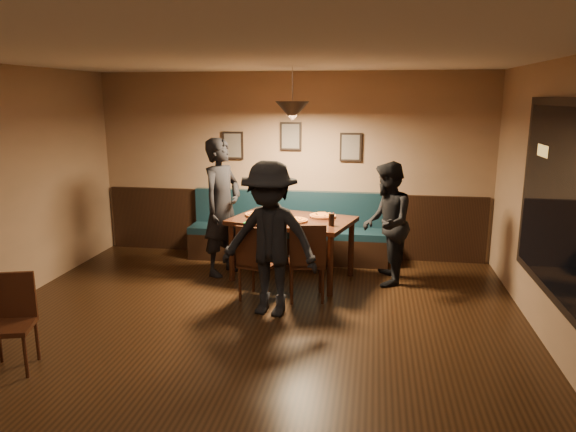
% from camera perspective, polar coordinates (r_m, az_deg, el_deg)
% --- Properties ---
extents(floor, '(7.00, 7.00, 0.00)m').
position_cam_1_polar(floor, '(5.30, -5.74, -14.82)').
color(floor, black).
rests_on(floor, ground).
extents(ceiling, '(7.00, 7.00, 0.00)m').
position_cam_1_polar(ceiling, '(4.72, -6.52, 16.99)').
color(ceiling, silver).
rests_on(ceiling, ground).
extents(wall_back, '(6.00, 0.00, 6.00)m').
position_cam_1_polar(wall_back, '(8.19, 0.33, 5.38)').
color(wall_back, '#8C704F').
rests_on(wall_back, ground).
extents(wainscot, '(5.88, 0.06, 1.00)m').
position_cam_1_polar(wainscot, '(8.33, 0.29, -0.80)').
color(wainscot, black).
rests_on(wainscot, ground).
extents(booth_bench, '(3.00, 0.60, 1.00)m').
position_cam_1_polar(booth_bench, '(8.07, -0.01, -1.24)').
color(booth_bench, '#0F232D').
rests_on(booth_bench, ground).
extents(window_frame, '(0.06, 2.56, 1.86)m').
position_cam_1_polar(window_frame, '(5.40, 27.48, 1.21)').
color(window_frame, black).
rests_on(window_frame, wall_right).
extents(window_glass, '(0.00, 2.40, 2.40)m').
position_cam_1_polar(window_glass, '(5.39, 27.18, 1.22)').
color(window_glass, black).
rests_on(window_glass, wall_right).
extents(picture_left, '(0.32, 0.04, 0.42)m').
position_cam_1_polar(picture_left, '(8.32, -5.89, 7.50)').
color(picture_left, black).
rests_on(picture_left, wall_back).
extents(picture_center, '(0.32, 0.04, 0.42)m').
position_cam_1_polar(picture_center, '(8.12, 0.30, 8.51)').
color(picture_center, black).
rests_on(picture_center, wall_back).
extents(picture_right, '(0.32, 0.04, 0.42)m').
position_cam_1_polar(picture_right, '(8.04, 6.70, 7.31)').
color(picture_right, black).
rests_on(picture_right, wall_back).
extents(pendant_lamp, '(0.44, 0.44, 0.25)m').
position_cam_1_polar(pendant_lamp, '(6.97, 0.47, 11.11)').
color(pendant_lamp, black).
rests_on(pendant_lamp, ceiling).
extents(dining_table, '(1.77, 1.37, 0.84)m').
position_cam_1_polar(dining_table, '(7.26, 0.44, -3.50)').
color(dining_table, '#301E0D').
rests_on(dining_table, floor).
extents(chair_near_left, '(0.51, 0.51, 0.95)m').
position_cam_1_polar(chair_near_left, '(6.53, -3.05, -4.87)').
color(chair_near_left, black).
rests_on(chair_near_left, floor).
extents(chair_near_right, '(0.50, 0.50, 0.98)m').
position_cam_1_polar(chair_near_right, '(6.52, 1.99, -4.75)').
color(chair_near_right, black).
rests_on(chair_near_right, floor).
extents(diner_left, '(0.68, 0.81, 1.89)m').
position_cam_1_polar(diner_left, '(7.40, -7.05, 0.94)').
color(diner_left, black).
rests_on(diner_left, floor).
extents(diner_right, '(0.62, 0.79, 1.62)m').
position_cam_1_polar(diner_right, '(7.09, 10.46, -0.81)').
color(diner_right, black).
rests_on(diner_right, floor).
extents(diner_front, '(1.24, 0.85, 1.76)m').
position_cam_1_polar(diner_front, '(5.97, -1.97, -2.50)').
color(diner_front, black).
rests_on(diner_front, floor).
extents(pizza_a, '(0.43, 0.43, 0.04)m').
position_cam_1_polar(pizza_a, '(7.32, -3.08, 0.18)').
color(pizza_a, '#C46024').
rests_on(pizza_a, dining_table).
extents(pizza_b, '(0.35, 0.35, 0.04)m').
position_cam_1_polar(pizza_b, '(6.98, 0.80, -0.45)').
color(pizza_b, orange).
rests_on(pizza_b, dining_table).
extents(pizza_c, '(0.44, 0.44, 0.04)m').
position_cam_1_polar(pizza_c, '(7.25, 3.73, 0.03)').
color(pizza_c, orange).
rests_on(pizza_c, dining_table).
extents(soda_glass, '(0.09, 0.09, 0.16)m').
position_cam_1_polar(soda_glass, '(6.77, 4.65, -0.38)').
color(soda_glass, black).
rests_on(soda_glass, dining_table).
extents(tabasco_bottle, '(0.04, 0.04, 0.12)m').
position_cam_1_polar(tabasco_bottle, '(7.03, 4.87, -0.04)').
color(tabasco_bottle, '#870604').
rests_on(tabasco_bottle, dining_table).
extents(napkin_a, '(0.19, 0.19, 0.01)m').
position_cam_1_polar(napkin_a, '(7.47, -3.87, 0.27)').
color(napkin_a, '#1C6A1D').
rests_on(napkin_a, dining_table).
extents(napkin_b, '(0.18, 0.18, 0.01)m').
position_cam_1_polar(napkin_b, '(6.95, -4.01, -0.67)').
color(napkin_b, '#1E732E').
rests_on(napkin_b, dining_table).
extents(cutlery_set, '(0.19, 0.09, 0.00)m').
position_cam_1_polar(cutlery_set, '(6.79, -0.47, -0.96)').
color(cutlery_set, '#B9B9BE').
rests_on(cutlery_set, dining_table).
extents(cafe_chair_far, '(0.48, 0.48, 0.87)m').
position_cam_1_polar(cafe_chair_far, '(5.48, -27.58, -10.25)').
color(cafe_chair_far, black).
rests_on(cafe_chair_far, floor).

